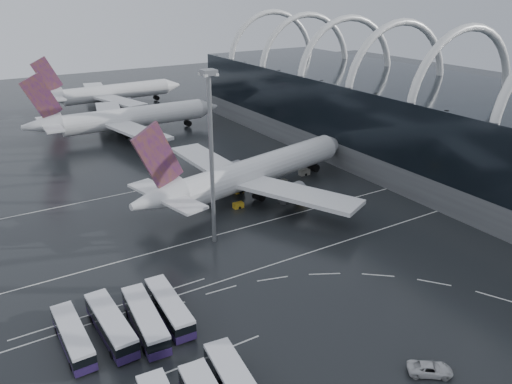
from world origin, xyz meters
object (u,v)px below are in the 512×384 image
bus_row_near_c (145,320)px  bus_row_near_a (73,337)px  gse_cart_belly_a (303,200)px  floodlight_mast (211,139)px  gse_cart_belly_e (239,191)px  gse_cart_belly_d (304,172)px  airliner_main (252,173)px  airliner_gate_b (125,119)px  bus_row_near_b (111,325)px  gse_cart_belly_b (282,182)px  van_curve_a (430,369)px  gse_cart_belly_c (238,205)px  bus_row_near_d (169,307)px  airliner_gate_c (109,93)px

bus_row_near_c → bus_row_near_a: bearing=83.9°
bus_row_near_c → gse_cart_belly_a: (42.61, 23.07, -1.12)m
bus_row_near_c → floodlight_mast: size_ratio=0.44×
bus_row_near_a → gse_cart_belly_e: 53.92m
floodlight_mast → gse_cart_belly_d: size_ratio=12.01×
airliner_main → gse_cart_belly_a: (7.06, -8.83, -4.52)m
airliner_gate_b → bus_row_near_b: airliner_gate_b is taller
floodlight_mast → bus_row_near_c: bearing=-137.4°
bus_row_near_c → gse_cart_belly_a: 48.47m
floodlight_mast → gse_cart_belly_b: 35.27m
van_curve_a → floodlight_mast: (-6.45, 42.45, 18.15)m
gse_cart_belly_a → gse_cart_belly_d: gse_cart_belly_d is taller
gse_cart_belly_c → gse_cart_belly_d: size_ratio=0.84×
bus_row_near_c → gse_cart_belly_d: (52.70, 36.11, -1.08)m
airliner_gate_b → gse_cart_belly_c: size_ratio=28.20×
bus_row_near_a → gse_cart_belly_d: size_ratio=4.84×
floodlight_mast → gse_cart_belly_c: floodlight_mast is taller
airliner_main → bus_row_near_d: (-31.81, -30.92, -3.46)m
bus_row_near_c → floodlight_mast: 31.05m
airliner_gate_c → gse_cart_belly_d: (18.30, -96.71, -4.30)m
gse_cart_belly_a → gse_cart_belly_e: 14.46m
gse_cart_belly_b → gse_cart_belly_a: bearing=-100.6°
airliner_gate_b → floodlight_mast: size_ratio=1.97×
bus_row_near_a → floodlight_mast: bearing=-61.0°
gse_cart_belly_d → gse_cart_belly_e: gse_cart_belly_d is taller
bus_row_near_c → gse_cart_belly_b: size_ratio=6.11×
bus_row_near_c → gse_cart_belly_d: bus_row_near_c is taller
airliner_gate_b → bus_row_near_b: size_ratio=4.55×
gse_cart_belly_a → gse_cart_belly_d: (10.09, 13.04, 0.03)m
gse_cart_belly_d → airliner_gate_c: bearing=100.7°
gse_cart_belly_b → gse_cart_belly_c: 15.97m
bus_row_near_a → gse_cart_belly_a: size_ratio=5.09×
bus_row_near_b → gse_cart_belly_d: (56.82, 34.78, -1.07)m
bus_row_near_a → floodlight_mast: size_ratio=0.40×
bus_row_near_d → van_curve_a: bearing=-137.2°
airliner_gate_b → gse_cart_belly_b: size_ratio=27.30×
gse_cart_belly_a → gse_cart_belly_b: size_ratio=1.09×
airliner_gate_b → gse_cart_belly_d: (25.48, -55.34, -4.48)m
airliner_main → floodlight_mast: (-16.49, -14.36, 13.71)m
airliner_gate_c → bus_row_near_a: bearing=-111.1°
bus_row_near_c → floodlight_mast: floodlight_mast is taller
bus_row_near_a → bus_row_near_d: bearing=-93.6°
airliner_main → airliner_gate_b: size_ratio=1.02×
bus_row_near_d → gse_cart_belly_c: bearing=-41.5°
airliner_gate_c → floodlight_mast: floodlight_mast is taller
bus_row_near_a → gse_cart_belly_d: (61.52, 34.50, -0.95)m
bus_row_near_c → gse_cart_belly_e: (33.84, 34.56, -1.25)m
gse_cart_belly_c → airliner_main: bearing=35.7°
airliner_gate_b → van_curve_a: 116.46m
gse_cart_belly_b → bus_row_near_c: bearing=-143.0°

